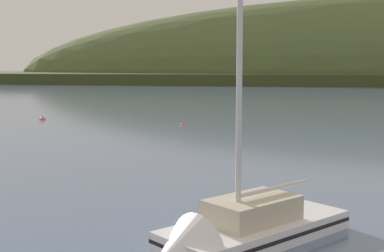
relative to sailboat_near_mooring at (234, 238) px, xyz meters
name	(u,v)px	position (x,y,z in m)	size (l,w,h in m)	color
sailboat_near_mooring	(234,238)	(0.00, 0.00, 0.00)	(6.19, 7.61, 11.80)	white
mooring_buoy_midchannel	(42,120)	(-27.35, 32.53, -0.25)	(0.65, 0.65, 0.73)	#E06675
mooring_buoy_far_upstream	(182,125)	(-11.66, 31.69, -0.25)	(0.44, 0.44, 0.52)	#E06675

